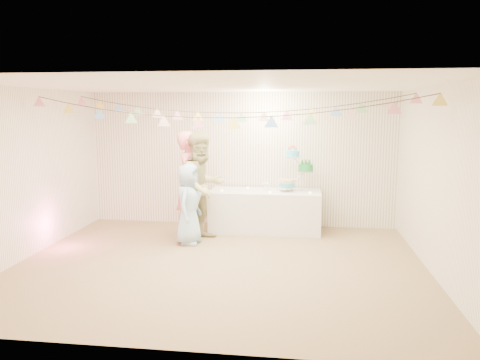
# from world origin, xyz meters

# --- Properties ---
(floor) EXTENTS (6.00, 6.00, 0.00)m
(floor) POSITION_xyz_m (0.00, 0.00, 0.00)
(floor) COLOR olive
(floor) RESTS_ON ground
(ceiling) EXTENTS (6.00, 6.00, 0.00)m
(ceiling) POSITION_xyz_m (0.00, 0.00, 2.60)
(ceiling) COLOR white
(ceiling) RESTS_ON ground
(back_wall) EXTENTS (6.00, 6.00, 0.00)m
(back_wall) POSITION_xyz_m (0.00, 2.50, 1.30)
(back_wall) COLOR white
(back_wall) RESTS_ON ground
(front_wall) EXTENTS (6.00, 6.00, 0.00)m
(front_wall) POSITION_xyz_m (0.00, -2.50, 1.30)
(front_wall) COLOR white
(front_wall) RESTS_ON ground
(left_wall) EXTENTS (5.00, 5.00, 0.00)m
(left_wall) POSITION_xyz_m (-3.00, 0.00, 1.30)
(left_wall) COLOR white
(left_wall) RESTS_ON ground
(right_wall) EXTENTS (5.00, 5.00, 0.00)m
(right_wall) POSITION_xyz_m (3.00, 0.00, 1.30)
(right_wall) COLOR white
(right_wall) RESTS_ON ground
(table) EXTENTS (2.05, 0.82, 0.77)m
(table) POSITION_xyz_m (0.52, 2.04, 0.38)
(table) COLOR silver
(table) RESTS_ON floor
(cake_stand) EXTENTS (0.70, 0.41, 0.78)m
(cake_stand) POSITION_xyz_m (1.07, 2.09, 1.14)
(cake_stand) COLOR silver
(cake_stand) RESTS_ON table
(cake_bottom) EXTENTS (0.31, 0.31, 0.15)m
(cake_bottom) POSITION_xyz_m (0.92, 2.03, 0.84)
(cake_bottom) COLOR #2AA4C6
(cake_bottom) RESTS_ON cake_stand
(cake_middle) EXTENTS (0.27, 0.27, 0.22)m
(cake_middle) POSITION_xyz_m (1.25, 2.18, 1.11)
(cake_middle) COLOR #1C8233
(cake_middle) RESTS_ON cake_stand
(cake_top_tier) EXTENTS (0.25, 0.25, 0.19)m
(cake_top_tier) POSITION_xyz_m (1.01, 2.06, 1.38)
(cake_top_tier) COLOR #4CD4F1
(cake_top_tier) RESTS_ON cake_stand
(platter) EXTENTS (0.31, 0.31, 0.02)m
(platter) POSITION_xyz_m (-0.08, 1.99, 0.76)
(platter) COLOR white
(platter) RESTS_ON table
(posy) EXTENTS (0.13, 0.13, 0.15)m
(posy) POSITION_xyz_m (0.52, 2.09, 0.83)
(posy) COLOR white
(posy) RESTS_ON table
(person_adult_a) EXTENTS (0.50, 0.72, 1.90)m
(person_adult_a) POSITION_xyz_m (-0.78, 1.46, 0.95)
(person_adult_a) COLOR #E8797D
(person_adult_a) RESTS_ON floor
(person_adult_b) EXTENTS (1.14, 1.16, 1.89)m
(person_adult_b) POSITION_xyz_m (-0.53, 1.31, 0.94)
(person_adult_b) COLOR tan
(person_adult_b) RESTS_ON floor
(person_child) EXTENTS (0.51, 0.72, 1.37)m
(person_child) POSITION_xyz_m (-0.71, 1.04, 0.69)
(person_child) COLOR #97BBD6
(person_child) RESTS_ON floor
(bunting_back) EXTENTS (5.60, 1.10, 0.40)m
(bunting_back) POSITION_xyz_m (0.00, 1.10, 2.35)
(bunting_back) COLOR pink
(bunting_back) RESTS_ON ceiling
(bunting_front) EXTENTS (5.60, 0.90, 0.36)m
(bunting_front) POSITION_xyz_m (0.00, -0.20, 2.32)
(bunting_front) COLOR #72A5E5
(bunting_front) RESTS_ON ceiling
(tealight_0) EXTENTS (0.04, 0.04, 0.03)m
(tealight_0) POSITION_xyz_m (-0.28, 1.89, 0.78)
(tealight_0) COLOR #FFD88C
(tealight_0) RESTS_ON table
(tealight_1) EXTENTS (0.04, 0.04, 0.03)m
(tealight_1) POSITION_xyz_m (0.17, 2.22, 0.78)
(tealight_1) COLOR #FFD88C
(tealight_1) RESTS_ON table
(tealight_2) EXTENTS (0.04, 0.04, 0.03)m
(tealight_2) POSITION_xyz_m (0.62, 1.82, 0.78)
(tealight_2) COLOR #FFD88C
(tealight_2) RESTS_ON table
(tealight_3) EXTENTS (0.04, 0.04, 0.03)m
(tealight_3) POSITION_xyz_m (0.87, 2.26, 0.78)
(tealight_3) COLOR #FFD88C
(tealight_3) RESTS_ON table
(tealight_4) EXTENTS (0.04, 0.04, 0.03)m
(tealight_4) POSITION_xyz_m (1.34, 1.86, 0.78)
(tealight_4) COLOR #FFD88C
(tealight_4) RESTS_ON table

